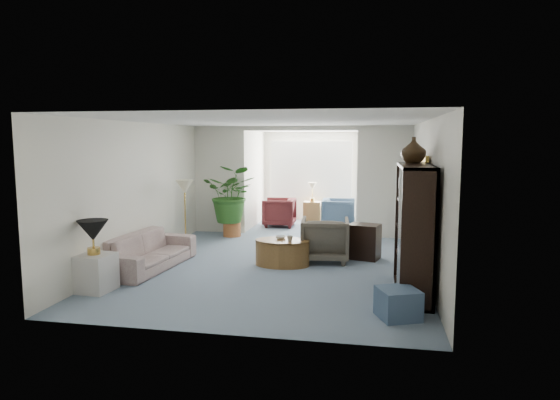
% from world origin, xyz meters
% --- Properties ---
extents(floor, '(6.00, 6.00, 0.00)m').
position_xyz_m(floor, '(0.00, 0.00, 0.00)').
color(floor, gray).
rests_on(floor, ground).
extents(sunroom_floor, '(2.60, 2.60, 0.00)m').
position_xyz_m(sunroom_floor, '(0.00, 4.10, 0.00)').
color(sunroom_floor, gray).
rests_on(sunroom_floor, ground).
extents(back_pier_left, '(1.20, 0.12, 2.50)m').
position_xyz_m(back_pier_left, '(-1.90, 3.00, 1.25)').
color(back_pier_left, white).
rests_on(back_pier_left, ground).
extents(back_pier_right, '(1.20, 0.12, 2.50)m').
position_xyz_m(back_pier_right, '(1.90, 3.00, 1.25)').
color(back_pier_right, white).
rests_on(back_pier_right, ground).
extents(back_header, '(2.60, 0.12, 0.10)m').
position_xyz_m(back_header, '(0.00, 3.00, 2.45)').
color(back_header, white).
rests_on(back_header, back_pier_left).
extents(window_pane, '(2.20, 0.02, 1.50)m').
position_xyz_m(window_pane, '(0.00, 5.18, 1.40)').
color(window_pane, white).
extents(window_blinds, '(2.20, 0.02, 1.50)m').
position_xyz_m(window_blinds, '(0.00, 5.15, 1.40)').
color(window_blinds, white).
extents(framed_picture, '(0.04, 0.50, 0.40)m').
position_xyz_m(framed_picture, '(2.46, -0.10, 1.70)').
color(framed_picture, '#B6AC91').
extents(sofa, '(0.98, 2.11, 0.60)m').
position_xyz_m(sofa, '(-2.09, -0.43, 0.30)').
color(sofa, beige).
rests_on(sofa, ground).
extents(end_table, '(0.54, 0.54, 0.54)m').
position_xyz_m(end_table, '(-2.29, -1.78, 0.27)').
color(end_table, silver).
rests_on(end_table, ground).
extents(table_lamp, '(0.44, 0.44, 0.30)m').
position_xyz_m(table_lamp, '(-2.29, -1.78, 0.89)').
color(table_lamp, black).
rests_on(table_lamp, end_table).
extents(floor_lamp, '(0.36, 0.36, 0.28)m').
position_xyz_m(floor_lamp, '(-2.05, 1.17, 1.25)').
color(floor_lamp, '#F0EABF').
rests_on(floor_lamp, ground).
extents(coffee_table, '(0.99, 0.99, 0.45)m').
position_xyz_m(coffee_table, '(0.12, 0.19, 0.23)').
color(coffee_table, brown).
rests_on(coffee_table, ground).
extents(coffee_bowl, '(0.20, 0.20, 0.05)m').
position_xyz_m(coffee_bowl, '(0.07, 0.29, 0.47)').
color(coffee_bowl, white).
rests_on(coffee_bowl, coffee_table).
extents(coffee_cup, '(0.11, 0.11, 0.10)m').
position_xyz_m(coffee_cup, '(0.27, 0.09, 0.50)').
color(coffee_cup, beige).
rests_on(coffee_cup, coffee_table).
extents(wingback_chair, '(0.91, 0.93, 0.79)m').
position_xyz_m(wingback_chair, '(0.82, 0.64, 0.39)').
color(wingback_chair, '#655F4F').
rests_on(wingback_chair, ground).
extents(side_table_dark, '(0.63, 0.56, 0.64)m').
position_xyz_m(side_table_dark, '(1.52, 0.94, 0.32)').
color(side_table_dark, black).
rests_on(side_table_dark, ground).
extents(entertainment_cabinet, '(0.44, 1.66, 1.84)m').
position_xyz_m(entertainment_cabinet, '(2.23, -1.04, 0.92)').
color(entertainment_cabinet, black).
rests_on(entertainment_cabinet, ground).
extents(cabinet_urn, '(0.37, 0.37, 0.38)m').
position_xyz_m(cabinet_urn, '(2.23, -0.54, 2.03)').
color(cabinet_urn, '#312010').
rests_on(cabinet_urn, entertainment_cabinet).
extents(ottoman, '(0.60, 0.60, 0.37)m').
position_xyz_m(ottoman, '(1.98, -2.10, 0.18)').
color(ottoman, slate).
rests_on(ottoman, ground).
extents(plant_pot, '(0.40, 0.40, 0.32)m').
position_xyz_m(plant_pot, '(-1.48, 2.56, 0.16)').
color(plant_pot, '#AF6233').
rests_on(plant_pot, ground).
extents(house_plant, '(1.17, 1.01, 1.30)m').
position_xyz_m(house_plant, '(-1.48, 2.56, 0.97)').
color(house_plant, '#2B5D20').
rests_on(house_plant, plant_pot).
extents(sunroom_chair_blue, '(0.83, 0.81, 0.74)m').
position_xyz_m(sunroom_chair_blue, '(0.83, 4.05, 0.37)').
color(sunroom_chair_blue, slate).
rests_on(sunroom_chair_blue, ground).
extents(sunroom_chair_maroon, '(0.81, 0.79, 0.72)m').
position_xyz_m(sunroom_chair_maroon, '(-0.67, 4.05, 0.36)').
color(sunroom_chair_maroon, '#591E23').
rests_on(sunroom_chair_maroon, ground).
extents(sunroom_table, '(0.47, 0.37, 0.56)m').
position_xyz_m(sunroom_table, '(0.08, 4.80, 0.28)').
color(sunroom_table, brown).
rests_on(sunroom_table, ground).
extents(shelf_clutter, '(0.30, 1.22, 1.06)m').
position_xyz_m(shelf_clutter, '(2.18, -1.18, 1.09)').
color(shelf_clutter, '#504D4B').
rests_on(shelf_clutter, entertainment_cabinet).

